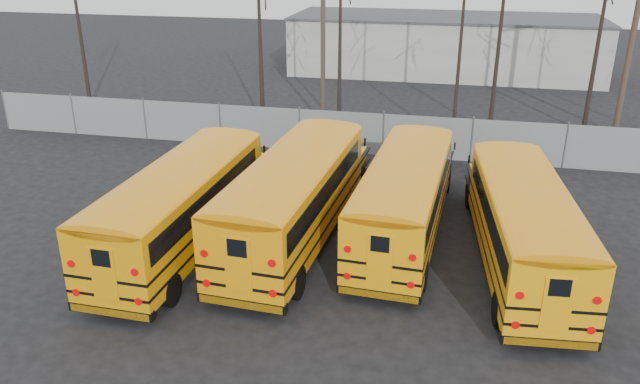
% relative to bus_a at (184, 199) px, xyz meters
% --- Properties ---
extents(ground, '(120.00, 120.00, 0.00)m').
position_rel_bus_a_xyz_m(ground, '(5.14, -1.35, -1.73)').
color(ground, black).
rests_on(ground, ground).
extents(fence, '(40.00, 0.04, 2.00)m').
position_rel_bus_a_xyz_m(fence, '(5.14, 10.65, -0.73)').
color(fence, gray).
rests_on(fence, ground).
extents(distant_building, '(22.00, 8.00, 4.00)m').
position_rel_bus_a_xyz_m(distant_building, '(7.14, 30.65, 0.27)').
color(distant_building, beige).
rests_on(distant_building, ground).
extents(bus_a, '(2.72, 10.60, 2.95)m').
position_rel_bus_a_xyz_m(bus_a, '(0.00, 0.00, 0.00)').
color(bus_a, black).
rests_on(bus_a, ground).
extents(bus_b, '(3.19, 11.12, 3.08)m').
position_rel_bus_a_xyz_m(bus_b, '(3.39, 1.29, 0.08)').
color(bus_b, black).
rests_on(bus_b, ground).
extents(bus_c, '(2.94, 10.37, 2.87)m').
position_rel_bus_a_xyz_m(bus_c, '(6.89, 2.25, -0.05)').
color(bus_c, black).
rests_on(bus_c, ground).
extents(bus_d, '(3.29, 10.37, 2.86)m').
position_rel_bus_a_xyz_m(bus_d, '(10.56, 0.94, -0.05)').
color(bus_d, black).
rests_on(bus_d, ground).
extents(utility_pole_left, '(1.35, 0.63, 7.96)m').
position_rel_bus_a_xyz_m(utility_pole_left, '(1.27, 15.31, 2.36)').
color(utility_pole_left, '#453227').
rests_on(utility_pole_left, ground).
extents(utility_pole_right, '(1.63, 0.72, 9.54)m').
position_rel_bus_a_xyz_m(utility_pole_right, '(16.54, 16.78, 3.17)').
color(utility_pole_right, '#463427').
rests_on(utility_pole_right, ground).
extents(tree_0, '(0.26, 0.26, 12.01)m').
position_rel_bus_a_xyz_m(tree_0, '(-13.37, 16.13, 4.28)').
color(tree_0, black).
rests_on(tree_0, ground).
extents(tree_1, '(0.26, 0.26, 10.51)m').
position_rel_bus_a_xyz_m(tree_1, '(-1.92, 14.55, 3.53)').
color(tree_1, black).
rests_on(tree_1, ground).
extents(tree_2, '(0.26, 0.26, 11.02)m').
position_rel_bus_a_xyz_m(tree_2, '(2.22, 15.06, 3.79)').
color(tree_2, black).
rests_on(tree_2, ground).
extents(tree_3, '(0.26, 0.26, 12.76)m').
position_rel_bus_a_xyz_m(tree_3, '(8.29, 12.91, 4.66)').
color(tree_3, black).
rests_on(tree_3, ground).
extents(tree_4, '(0.26, 0.26, 12.22)m').
position_rel_bus_a_xyz_m(tree_4, '(10.14, 15.24, 4.38)').
color(tree_4, black).
rests_on(tree_4, ground).
extents(tree_5, '(0.26, 0.26, 10.95)m').
position_rel_bus_a_xyz_m(tree_5, '(14.97, 16.62, 3.75)').
color(tree_5, black).
rests_on(tree_5, ground).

